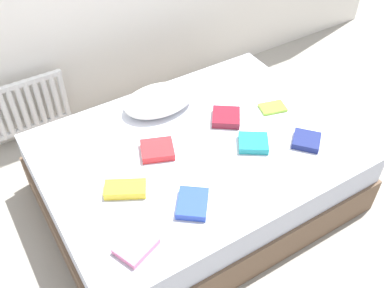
% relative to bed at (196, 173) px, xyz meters
% --- Properties ---
extents(ground_plane, '(8.00, 8.00, 0.00)m').
position_rel_bed_xyz_m(ground_plane, '(0.00, 0.00, -0.25)').
color(ground_plane, '#9E998E').
extents(bed, '(2.00, 1.50, 0.50)m').
position_rel_bed_xyz_m(bed, '(0.00, 0.00, 0.00)').
color(bed, brown).
rests_on(bed, ground).
extents(radiator, '(0.63, 0.04, 0.45)m').
position_rel_bed_xyz_m(radiator, '(-0.79, 1.20, 0.10)').
color(radiator, white).
rests_on(radiator, ground).
extents(pillow, '(0.52, 0.36, 0.12)m').
position_rel_bed_xyz_m(pillow, '(-0.01, 0.49, 0.32)').
color(pillow, white).
rests_on(pillow, bed).
extents(textbook_navy, '(0.24, 0.24, 0.04)m').
position_rel_bed_xyz_m(textbook_navy, '(0.63, -0.35, 0.27)').
color(textbook_navy, navy).
rests_on(textbook_navy, bed).
extents(textbook_teal, '(0.25, 0.25, 0.05)m').
position_rel_bed_xyz_m(textbook_teal, '(0.32, -0.19, 0.28)').
color(textbook_teal, teal).
rests_on(textbook_teal, bed).
extents(textbook_yellow, '(0.27, 0.22, 0.05)m').
position_rel_bed_xyz_m(textbook_yellow, '(-0.56, -0.11, 0.28)').
color(textbook_yellow, yellow).
rests_on(textbook_yellow, bed).
extents(textbook_lime, '(0.21, 0.17, 0.02)m').
position_rel_bed_xyz_m(textbook_lime, '(0.67, 0.04, 0.26)').
color(textbook_lime, '#8CC638').
rests_on(textbook_lime, bed).
extents(textbook_pink, '(0.25, 0.23, 0.04)m').
position_rel_bed_xyz_m(textbook_pink, '(-0.68, -0.49, 0.27)').
color(textbook_pink, pink).
rests_on(textbook_pink, bed).
extents(textbook_red, '(0.26, 0.25, 0.05)m').
position_rel_bed_xyz_m(textbook_red, '(-0.24, 0.08, 0.28)').
color(textbook_red, red).
rests_on(textbook_red, bed).
extents(textbook_blue, '(0.27, 0.27, 0.05)m').
position_rel_bed_xyz_m(textbook_blue, '(-0.28, -0.41, 0.28)').
color(textbook_blue, '#2847B7').
rests_on(textbook_blue, bed).
extents(textbook_maroon, '(0.27, 0.27, 0.05)m').
position_rel_bed_xyz_m(textbook_maroon, '(0.32, 0.12, 0.28)').
color(textbook_maroon, maroon).
rests_on(textbook_maroon, bed).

